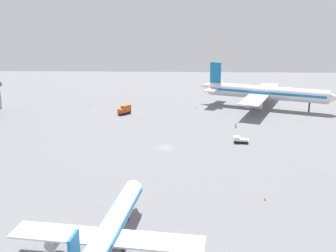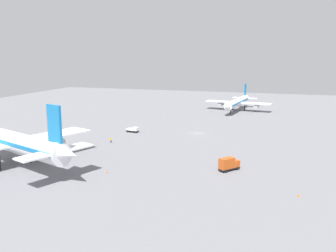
% 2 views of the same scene
% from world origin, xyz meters
% --- Properties ---
extents(ground, '(288.00, 288.00, 0.00)m').
position_xyz_m(ground, '(0.00, 0.00, 0.00)').
color(ground, slate).
extents(airplane_at_gate, '(40.60, 32.78, 12.36)m').
position_xyz_m(airplane_at_gate, '(56.57, -7.10, 4.49)').
color(airplane_at_gate, white).
rests_on(airplane_at_gate, ground).
extents(airplane_taxiing, '(45.24, 54.87, 17.39)m').
position_xyz_m(airplane_taxiing, '(-51.23, 38.30, 6.32)').
color(airplane_taxiing, white).
rests_on(airplane_taxiing, ground).
extents(catering_truck, '(5.59, 4.92, 3.30)m').
position_xyz_m(catering_truck, '(-39.55, -17.04, 1.70)').
color(catering_truck, black).
rests_on(catering_truck, ground).
extents(pushback_tractor, '(2.78, 4.64, 1.90)m').
position_xyz_m(pushback_tractor, '(-5.35, 22.75, 0.97)').
color(pushback_tractor, black).
rests_on(pushback_tractor, ground).
extents(ground_crew_worker, '(0.54, 0.54, 1.67)m').
position_xyz_m(ground_crew_worker, '(-22.09, 23.43, 0.85)').
color(ground_crew_worker, '#1E2338').
rests_on(ground_crew_worker, ground).
extents(safety_cone_near_gate, '(0.44, 0.44, 0.60)m').
position_xyz_m(safety_cone_near_gate, '(34.46, 23.10, 0.30)').
color(safety_cone_near_gate, '#EA590C').
rests_on(safety_cone_near_gate, ground).
extents(safety_cone_mid_apron, '(0.44, 0.44, 0.60)m').
position_xyz_m(safety_cone_mid_apron, '(-52.12, -32.98, 0.30)').
color(safety_cone_mid_apron, '#EA590C').
rests_on(safety_cone_mid_apron, ground).
extents(safety_cone_far_side, '(0.44, 0.44, 0.60)m').
position_xyz_m(safety_cone_far_side, '(-50.37, 10.66, 0.30)').
color(safety_cone_far_side, '#EA590C').
rests_on(safety_cone_far_side, ground).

